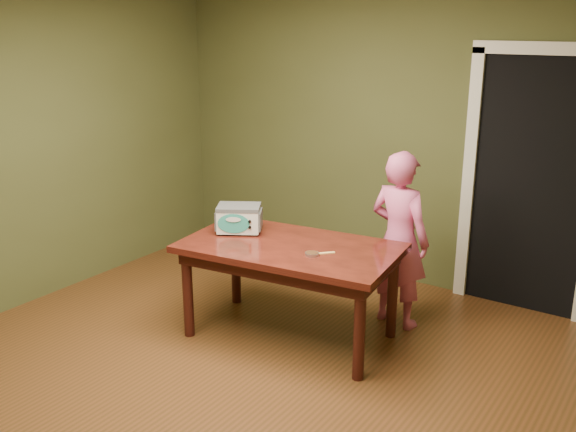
% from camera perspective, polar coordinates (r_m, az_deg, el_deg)
% --- Properties ---
extents(floor, '(5.00, 5.00, 0.00)m').
position_cam_1_polar(floor, '(4.43, -6.77, -15.20)').
color(floor, brown).
rests_on(floor, ground).
extents(room_shell, '(4.52, 5.02, 2.61)m').
position_cam_1_polar(room_shell, '(3.81, -7.66, 7.10)').
color(room_shell, '#4B522B').
rests_on(room_shell, ground).
extents(doorway, '(1.10, 0.66, 2.25)m').
position_cam_1_polar(doorway, '(5.85, 21.40, 3.01)').
color(doorway, black).
rests_on(doorway, ground).
extents(dining_table, '(1.70, 1.09, 0.75)m').
position_cam_1_polar(dining_table, '(4.82, 0.18, -3.69)').
color(dining_table, '#35100C').
rests_on(dining_table, floor).
extents(toy_oven, '(0.41, 0.37, 0.22)m').
position_cam_1_polar(toy_oven, '(5.05, -4.38, -0.15)').
color(toy_oven, '#4C4F54').
rests_on(toy_oven, dining_table).
extents(baking_pan, '(0.10, 0.10, 0.02)m').
position_cam_1_polar(baking_pan, '(4.57, 2.15, -3.37)').
color(baking_pan, silver).
rests_on(baking_pan, dining_table).
extents(spatula, '(0.14, 0.15, 0.01)m').
position_cam_1_polar(spatula, '(4.61, 3.10, -3.33)').
color(spatula, '#FEC96E').
rests_on(spatula, dining_table).
extents(child, '(0.56, 0.42, 1.42)m').
position_cam_1_polar(child, '(5.10, 9.86, -2.08)').
color(child, '#DD5B93').
rests_on(child, floor).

